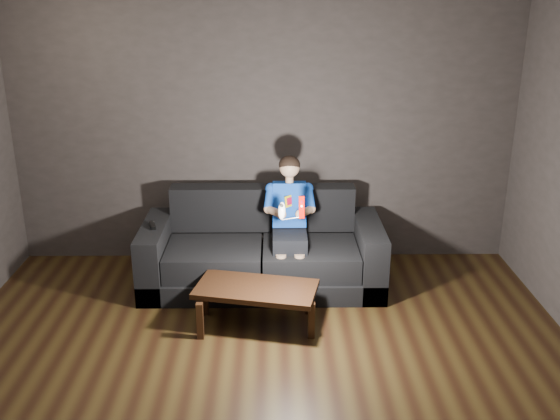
{
  "coord_description": "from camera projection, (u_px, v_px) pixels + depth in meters",
  "views": [
    {
      "loc": [
        0.09,
        -3.58,
        2.7
      ],
      "look_at": [
        0.15,
        1.55,
        0.85
      ],
      "focal_mm": 40.0,
      "sensor_mm": 36.0,
      "label": 1
    }
  ],
  "objects": [
    {
      "name": "child",
      "position": [
        290.0,
        213.0,
        5.72
      ],
      "size": [
        0.47,
        0.57,
        1.15
      ],
      "color": "black",
      "rests_on": "sofa"
    },
    {
      "name": "floor",
      "position": [
        261.0,
        402.0,
        4.28
      ],
      "size": [
        5.0,
        5.0,
        0.0
      ],
      "primitive_type": "plane",
      "color": "black",
      "rests_on": "ground"
    },
    {
      "name": "sofa",
      "position": [
        262.0,
        255.0,
        5.93
      ],
      "size": [
        2.24,
        0.97,
        0.87
      ],
      "color": "black",
      "rests_on": "floor"
    },
    {
      "name": "coffee_table",
      "position": [
        256.0,
        292.0,
        5.16
      ],
      "size": [
        1.07,
        0.69,
        0.36
      ],
      "color": "black",
      "rests_on": "floor"
    },
    {
      "name": "nunchuk_white",
      "position": [
        282.0,
        211.0,
        5.25
      ],
      "size": [
        0.08,
        0.1,
        0.16
      ],
      "color": "silver",
      "rests_on": "child"
    },
    {
      "name": "wii_remote_red",
      "position": [
        302.0,
        207.0,
        5.24
      ],
      "size": [
        0.05,
        0.07,
        0.19
      ],
      "color": "#C60600",
      "rests_on": "child"
    },
    {
      "name": "back_wall",
      "position": [
        264.0,
        130.0,
        6.18
      ],
      "size": [
        5.0,
        0.04,
        2.7
      ],
      "primitive_type": "cube",
      "color": "#342E2D",
      "rests_on": "ground"
    },
    {
      "name": "wii_remote_black",
      "position": [
        152.0,
        225.0,
        5.73
      ],
      "size": [
        0.09,
        0.17,
        0.03
      ],
      "color": "black",
      "rests_on": "sofa"
    }
  ]
}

